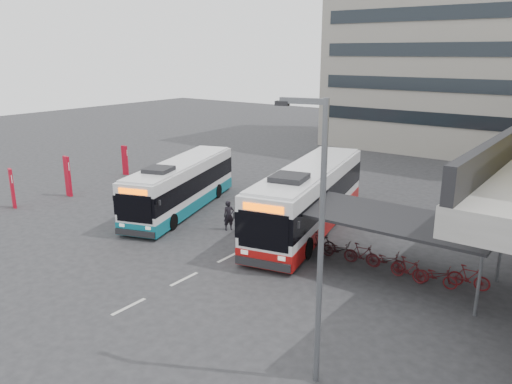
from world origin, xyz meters
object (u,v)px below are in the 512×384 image
Objects in this scene: lamp_post at (318,230)px; pedestrian at (229,216)px; bus_main at (309,198)px; bus_teal at (182,186)px.

pedestrian is at bearing 127.13° from lamp_post.
bus_main is 8.19m from bus_teal.
bus_main is 4.45m from pedestrian.
bus_main is 1.16× the size of bus_teal.
bus_main is at bearing -18.96° from pedestrian.
pedestrian is 0.20× the size of lamp_post.
bus_teal is 1.35× the size of lamp_post.
bus_main is 13.56m from lamp_post.
lamp_post is (10.26, -8.49, 3.90)m from pedestrian.
bus_main is at bearing 108.25° from lamp_post.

